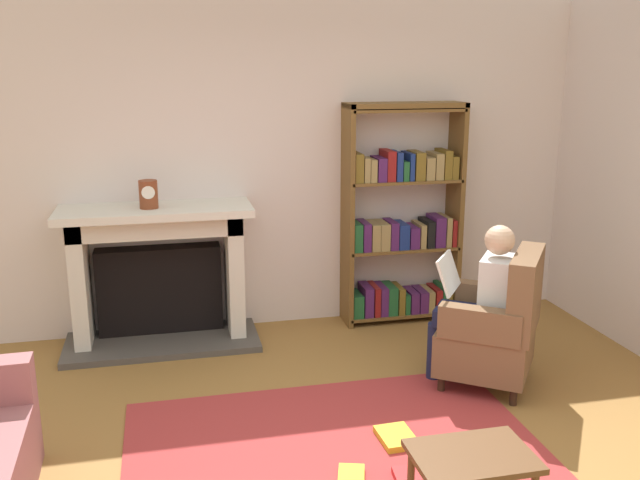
% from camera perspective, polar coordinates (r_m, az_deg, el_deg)
% --- Properties ---
extents(back_wall, '(5.60, 0.10, 2.70)m').
position_cam_1_polar(back_wall, '(5.80, -3.96, 6.06)').
color(back_wall, silver).
rests_on(back_wall, ground).
extents(area_rug, '(2.40, 1.80, 0.01)m').
position_cam_1_polar(area_rug, '(4.15, 1.49, -17.30)').
color(area_rug, '#A53231').
rests_on(area_rug, ground).
extents(fireplace, '(1.51, 0.64, 1.11)m').
position_cam_1_polar(fireplace, '(5.65, -13.08, -2.44)').
color(fireplace, '#4C4742').
rests_on(fireplace, ground).
extents(mantel_clock, '(0.14, 0.14, 0.21)m').
position_cam_1_polar(mantel_clock, '(5.41, -13.88, 3.66)').
color(mantel_clock, brown).
rests_on(mantel_clock, fireplace).
extents(bookshelf, '(1.00, 0.32, 1.87)m').
position_cam_1_polar(bookshelf, '(5.94, 6.68, 1.60)').
color(bookshelf, brown).
rests_on(bookshelf, ground).
extents(armchair_reading, '(0.88, 0.88, 0.97)m').
position_cam_1_polar(armchair_reading, '(4.95, 14.27, -6.94)').
color(armchair_reading, '#331E14').
rests_on(armchair_reading, ground).
extents(seated_reader, '(0.59, 0.56, 1.14)m').
position_cam_1_polar(seated_reader, '(4.90, 13.05, -4.64)').
color(seated_reader, silver).
rests_on(seated_reader, ground).
extents(side_table, '(0.56, 0.39, 0.44)m').
position_cam_1_polar(side_table, '(3.46, 12.33, -17.68)').
color(side_table, brown).
rests_on(side_table, ground).
extents(scattered_books, '(0.57, 0.68, 0.04)m').
position_cam_1_polar(scattered_books, '(4.11, 5.91, -17.31)').
color(scattered_books, gold).
rests_on(scattered_books, area_rug).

